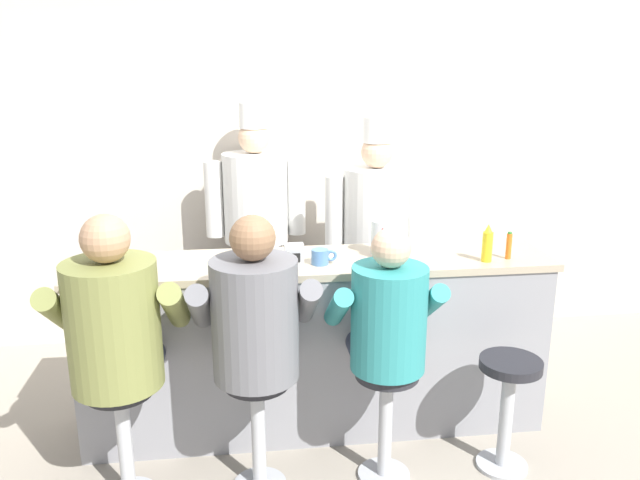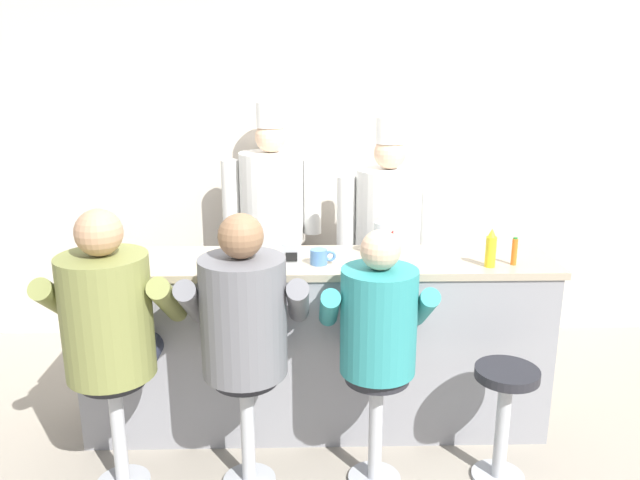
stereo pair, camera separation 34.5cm
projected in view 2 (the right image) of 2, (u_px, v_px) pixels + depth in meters
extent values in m
plane|color=#9E9384|center=(317.00, 448.00, 3.53)|extent=(20.00, 20.00, 0.00)
cube|color=beige|center=(313.00, 166.00, 4.77)|extent=(10.00, 0.06, 2.70)
cube|color=gray|center=(316.00, 346.00, 3.66)|extent=(2.63, 0.54, 1.00)
cube|color=tan|center=(316.00, 262.00, 3.52)|extent=(2.68, 0.56, 0.04)
cylinder|color=red|center=(387.00, 247.00, 3.44)|extent=(0.06, 0.06, 0.18)
cone|color=white|center=(388.00, 226.00, 3.41)|extent=(0.05, 0.05, 0.05)
cylinder|color=yellow|center=(491.00, 252.00, 3.36)|extent=(0.06, 0.06, 0.17)
cone|color=yellow|center=(492.00, 233.00, 3.34)|extent=(0.05, 0.05, 0.05)
cylinder|color=orange|center=(514.00, 252.00, 3.40)|extent=(0.03, 0.03, 0.15)
cylinder|color=#287F2D|center=(516.00, 238.00, 3.38)|extent=(0.02, 0.02, 0.01)
cylinder|color=silver|center=(384.00, 239.00, 3.55)|extent=(0.12, 0.12, 0.20)
cube|color=silver|center=(397.00, 237.00, 3.55)|extent=(0.01, 0.01, 0.12)
cylinder|color=white|center=(253.00, 261.00, 3.45)|extent=(0.28, 0.28, 0.02)
ellipsoid|color=#E0BC60|center=(253.00, 257.00, 3.44)|extent=(0.12, 0.10, 0.03)
cylinder|color=white|center=(126.00, 258.00, 3.45)|extent=(0.15, 0.15, 0.05)
cylinder|color=#4C7AB2|center=(319.00, 257.00, 3.42)|extent=(0.10, 0.10, 0.08)
torus|color=#4C7AB2|center=(330.00, 256.00, 3.42)|extent=(0.06, 0.02, 0.06)
cube|color=silver|center=(292.00, 255.00, 3.36)|extent=(0.10, 0.06, 0.14)
cube|color=black|center=(291.00, 257.00, 3.33)|extent=(0.06, 0.01, 0.05)
cylinder|color=#B2B5BA|center=(118.00, 430.00, 3.15)|extent=(0.07, 0.07, 0.59)
cylinder|color=#232328|center=(113.00, 378.00, 3.07)|extent=(0.32, 0.32, 0.05)
cylinder|color=#33384C|center=(104.00, 351.00, 3.26)|extent=(0.16, 0.43, 0.16)
cylinder|color=#33384C|center=(145.00, 351.00, 3.27)|extent=(0.16, 0.43, 0.16)
cylinder|color=olive|center=(107.00, 316.00, 2.98)|extent=(0.43, 0.43, 0.61)
cylinder|color=olive|center=(59.00, 301.00, 3.08)|extent=(0.11, 0.46, 0.37)
cylinder|color=olive|center=(169.00, 300.00, 3.09)|extent=(0.11, 0.46, 0.37)
sphere|color=tan|center=(99.00, 233.00, 2.87)|extent=(0.22, 0.22, 0.22)
cylinder|color=#B2B5BA|center=(249.00, 480.00, 3.25)|extent=(0.27, 0.27, 0.02)
cylinder|color=#B2B5BA|center=(248.00, 428.00, 3.16)|extent=(0.07, 0.07, 0.59)
cylinder|color=#232328|center=(246.00, 377.00, 3.08)|extent=(0.32, 0.32, 0.05)
cylinder|color=#33384C|center=(229.00, 351.00, 3.27)|extent=(0.16, 0.42, 0.16)
cylinder|color=#33384C|center=(269.00, 350.00, 3.28)|extent=(0.16, 0.42, 0.16)
cylinder|color=slate|center=(244.00, 317.00, 3.00)|extent=(0.42, 0.42, 0.59)
cylinder|color=slate|center=(193.00, 302.00, 3.10)|extent=(0.11, 0.45, 0.36)
cylinder|color=slate|center=(298.00, 301.00, 3.11)|extent=(0.11, 0.45, 0.36)
sphere|color=#8C6647|center=(241.00, 236.00, 2.89)|extent=(0.22, 0.22, 0.22)
cylinder|color=#B2B5BA|center=(374.00, 478.00, 3.26)|extent=(0.27, 0.27, 0.02)
cylinder|color=#B2B5BA|center=(376.00, 427.00, 3.18)|extent=(0.07, 0.07, 0.59)
cylinder|color=#232328|center=(377.00, 375.00, 3.10)|extent=(0.32, 0.32, 0.05)
cylinder|color=#33384C|center=(356.00, 351.00, 3.27)|extent=(0.14, 0.37, 0.14)
cylinder|color=#33384C|center=(391.00, 351.00, 3.27)|extent=(0.14, 0.37, 0.14)
cylinder|color=teal|center=(379.00, 321.00, 3.02)|extent=(0.37, 0.37, 0.53)
cylinder|color=teal|center=(329.00, 308.00, 3.11)|extent=(0.10, 0.40, 0.32)
cylinder|color=teal|center=(423.00, 307.00, 3.12)|extent=(0.10, 0.40, 0.32)
sphere|color=#DBB28E|center=(380.00, 250.00, 2.92)|extent=(0.19, 0.19, 0.19)
cylinder|color=#B2B5BA|center=(498.00, 476.00, 3.28)|extent=(0.27, 0.27, 0.02)
cylinder|color=#B2B5BA|center=(502.00, 425.00, 3.19)|extent=(0.07, 0.07, 0.59)
cylinder|color=#232328|center=(507.00, 374.00, 3.11)|extent=(0.32, 0.32, 0.05)
cube|color=#232328|center=(274.00, 293.00, 4.73)|extent=(0.36, 0.20, 0.85)
cube|color=white|center=(273.00, 274.00, 4.63)|extent=(0.32, 0.02, 0.51)
cylinder|color=white|center=(272.00, 197.00, 4.53)|extent=(0.46, 0.46, 0.64)
sphere|color=#DBB28E|center=(270.00, 137.00, 4.41)|extent=(0.22, 0.22, 0.22)
cylinder|color=white|center=(270.00, 115.00, 4.37)|extent=(0.20, 0.20, 0.18)
cylinder|color=white|center=(231.00, 197.00, 4.52)|extent=(0.13, 0.13, 0.54)
cylinder|color=white|center=(312.00, 197.00, 4.53)|extent=(0.13, 0.13, 0.54)
cube|color=#232328|center=(385.00, 313.00, 4.39)|extent=(0.34, 0.19, 0.82)
cube|color=white|center=(387.00, 294.00, 4.30)|extent=(0.31, 0.02, 0.49)
cylinder|color=white|center=(388.00, 214.00, 4.20)|extent=(0.44, 0.44, 0.61)
sphere|color=#DBB28E|center=(390.00, 153.00, 4.09)|extent=(0.21, 0.21, 0.21)
cylinder|color=white|center=(391.00, 130.00, 4.05)|extent=(0.19, 0.19, 0.17)
cylinder|color=white|center=(346.00, 215.00, 4.19)|extent=(0.12, 0.12, 0.52)
cylinder|color=white|center=(430.00, 214.00, 4.20)|extent=(0.12, 0.12, 0.52)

